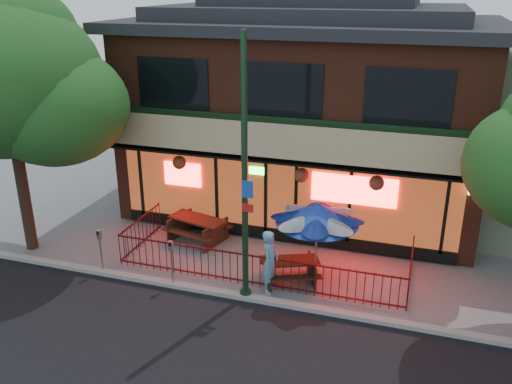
% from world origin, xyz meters
% --- Properties ---
extents(ground, '(80.00, 80.00, 0.00)m').
position_xyz_m(ground, '(0.00, 0.00, 0.00)').
color(ground, gray).
rests_on(ground, ground).
extents(curb, '(80.00, 0.25, 0.12)m').
position_xyz_m(curb, '(0.00, -0.50, 0.06)').
color(curb, '#999993').
rests_on(curb, ground).
extents(restaurant_building, '(12.96, 9.49, 8.05)m').
position_xyz_m(restaurant_building, '(0.00, 7.11, 4.13)').
color(restaurant_building, maroon).
rests_on(restaurant_building, ground).
extents(patio_fence, '(8.44, 2.62, 1.00)m').
position_xyz_m(patio_fence, '(0.00, 0.50, 0.63)').
color(patio_fence, '#490F15').
rests_on(patio_fence, ground).
extents(street_light, '(0.43, 0.32, 7.00)m').
position_xyz_m(street_light, '(0.00, -0.40, 3.15)').
color(street_light, '#17341D').
rests_on(street_light, ground).
extents(street_tree_left, '(5.60, 5.60, 8.05)m').
position_xyz_m(street_tree_left, '(-7.46, 0.39, 5.67)').
color(street_tree_left, '#34271A').
rests_on(street_tree_left, ground).
extents(picnic_table_left, '(2.17, 1.85, 0.80)m').
position_xyz_m(picnic_table_left, '(-2.61, 2.40, 0.53)').
color(picnic_table_left, '#3D2216').
rests_on(picnic_table_left, ground).
extents(picnic_table_right, '(1.96, 1.76, 0.69)m').
position_xyz_m(picnic_table_right, '(0.94, 0.77, 0.45)').
color(picnic_table_right, '#331F12').
rests_on(picnic_table_right, ground).
extents(patio_umbrella, '(2.25, 2.25, 2.57)m').
position_xyz_m(patio_umbrella, '(1.65, 0.78, 2.20)').
color(patio_umbrella, gray).
rests_on(patio_umbrella, ground).
extents(pedestrian, '(0.48, 0.69, 1.81)m').
position_xyz_m(pedestrian, '(0.54, 0.10, 0.91)').
color(pedestrian, '#659FCA').
rests_on(pedestrian, ground).
extents(parking_meter_near, '(0.12, 0.11, 1.40)m').
position_xyz_m(parking_meter_near, '(-2.13, -0.48, 0.95)').
color(parking_meter_near, gray).
rests_on(parking_meter_near, ground).
extents(parking_meter_far, '(0.14, 0.13, 1.36)m').
position_xyz_m(parking_meter_far, '(-4.44, -0.40, 0.92)').
color(parking_meter_far, gray).
rests_on(parking_meter_far, ground).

